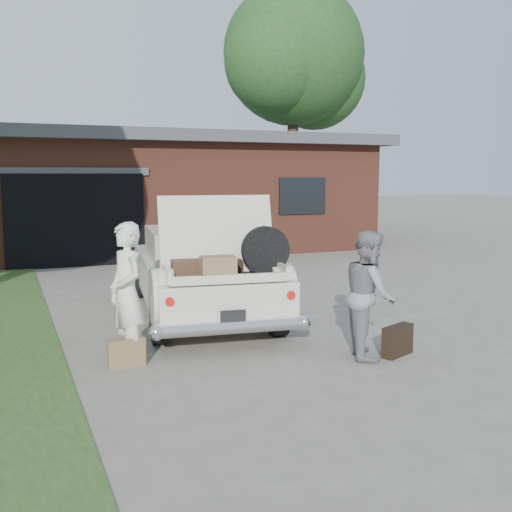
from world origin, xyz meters
name	(u,v)px	position (x,y,z in m)	size (l,w,h in m)	color
ground	(274,348)	(0.00, 0.00, 0.00)	(90.00, 90.00, 0.00)	gray
house	(147,191)	(0.98, 11.47, 1.67)	(12.80, 7.80, 3.30)	brown
tree_right	(295,62)	(7.87, 15.22, 6.58)	(6.38, 5.55, 9.66)	#38281E
sedan	(201,271)	(-0.30, 2.12, 0.69)	(2.42, 4.87, 1.90)	beige
woman_left	(127,293)	(-1.82, 0.12, 0.82)	(0.60, 0.39, 1.64)	white
woman_right	(369,294)	(0.90, -0.74, 0.76)	(0.74, 0.58, 1.53)	gray
suitcase_left	(126,353)	(-1.87, -0.02, 0.16)	(0.42, 0.13, 0.33)	olive
suitcase_right	(398,341)	(1.24, -0.87, 0.19)	(0.48, 0.15, 0.37)	black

